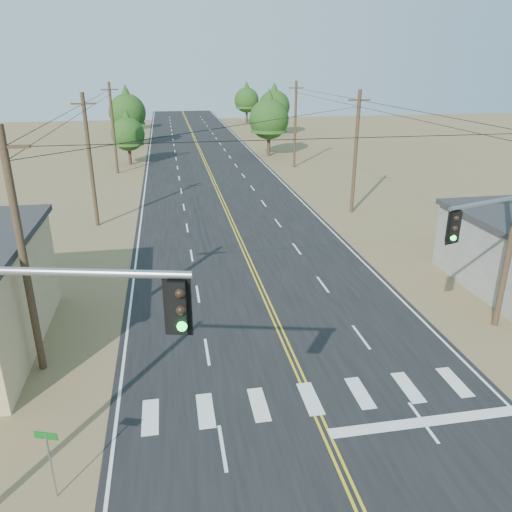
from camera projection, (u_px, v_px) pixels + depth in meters
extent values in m
cube|color=black|center=(233.00, 225.00, 39.21)|extent=(15.00, 200.00, 0.02)
cylinder|color=#4C3826|center=(23.00, 257.00, 19.17)|extent=(0.30, 0.30, 10.00)
cube|color=#4C3826|center=(3.00, 147.00, 17.65)|extent=(1.80, 0.12, 0.12)
cylinder|color=#4C3826|center=(90.00, 162.00, 37.51)|extent=(0.30, 0.30, 10.00)
cube|color=#4C3826|center=(83.00, 104.00, 35.99)|extent=(1.80, 0.12, 0.12)
cylinder|color=#4C3826|center=(113.00, 129.00, 55.86)|extent=(0.30, 0.30, 10.00)
cube|color=#4C3826|center=(109.00, 90.00, 54.33)|extent=(1.80, 0.12, 0.12)
cylinder|color=#4C3826|center=(356.00, 153.00, 40.96)|extent=(0.30, 0.30, 10.00)
cube|color=#4C3826|center=(359.00, 100.00, 39.43)|extent=(1.80, 0.12, 0.12)
cylinder|color=#4C3826|center=(295.00, 125.00, 59.30)|extent=(0.30, 0.30, 10.00)
cube|color=#4C3826|center=(296.00, 88.00, 57.78)|extent=(1.80, 0.12, 0.12)
cylinder|color=gray|center=(34.00, 271.00, 10.52)|extent=(6.59, 1.75, 0.18)
cube|color=black|center=(178.00, 306.00, 10.61)|extent=(0.46, 0.42, 1.22)
sphere|color=black|center=(180.00, 293.00, 10.30)|extent=(0.22, 0.22, 0.22)
sphere|color=black|center=(181.00, 310.00, 10.44)|extent=(0.22, 0.22, 0.22)
sphere|color=#0CE533|center=(182.00, 326.00, 10.58)|extent=(0.22, 0.22, 0.22)
cube|color=black|center=(454.00, 227.00, 17.49)|extent=(0.44, 0.40, 1.13)
sphere|color=black|center=(456.00, 218.00, 17.19)|extent=(0.21, 0.21, 0.21)
sphere|color=black|center=(455.00, 228.00, 17.32)|extent=(0.21, 0.21, 0.21)
sphere|color=#0CE533|center=(453.00, 238.00, 17.45)|extent=(0.21, 0.21, 0.21)
cylinder|color=gray|center=(51.00, 465.00, 14.36)|extent=(0.06, 0.06, 2.33)
cube|color=#0C5716|center=(46.00, 436.00, 13.97)|extent=(0.67, 0.26, 0.23)
cylinder|color=#3F2D1E|center=(130.00, 155.00, 62.16)|extent=(0.41, 0.41, 2.45)
cone|color=#1E4313|center=(127.00, 127.00, 60.93)|extent=(3.80, 3.80, 4.35)
sphere|color=#1E4313|center=(128.00, 134.00, 61.25)|extent=(4.08, 4.08, 4.08)
cylinder|color=#3F2D1E|center=(129.00, 135.00, 75.45)|extent=(0.47, 0.47, 3.26)
cone|color=#1E4313|center=(127.00, 104.00, 73.80)|extent=(5.07, 5.07, 5.80)
sphere|color=#1E4313|center=(127.00, 113.00, 74.23)|extent=(5.44, 5.44, 5.44)
cylinder|color=#3F2D1E|center=(128.00, 123.00, 93.56)|extent=(0.41, 0.41, 2.56)
cone|color=#1E4313|center=(126.00, 104.00, 92.27)|extent=(3.98, 3.98, 4.54)
sphere|color=#1E4313|center=(127.00, 109.00, 92.60)|extent=(4.26, 4.26, 4.26)
cylinder|color=#3F2D1E|center=(269.00, 144.00, 67.88)|extent=(0.47, 0.47, 3.18)
cone|color=#1E4313|center=(269.00, 110.00, 66.27)|extent=(4.95, 4.95, 5.66)
sphere|color=#1E4313|center=(269.00, 119.00, 66.69)|extent=(5.30, 5.30, 5.30)
cylinder|color=#3F2D1E|center=(274.00, 126.00, 87.01)|extent=(0.49, 0.49, 3.21)
cone|color=#1E4313|center=(274.00, 99.00, 85.39)|extent=(5.00, 5.00, 5.72)
sphere|color=#1E4313|center=(274.00, 106.00, 85.81)|extent=(5.36, 5.36, 5.36)
cylinder|color=#3F2D1E|center=(247.00, 116.00, 104.48)|extent=(0.48, 0.48, 3.03)
cone|color=#1E4313|center=(247.00, 95.00, 102.95)|extent=(4.71, 4.71, 5.38)
sphere|color=#1E4313|center=(247.00, 100.00, 103.35)|extent=(5.05, 5.05, 5.05)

